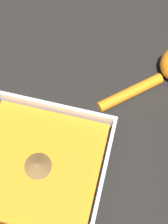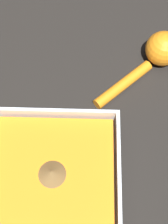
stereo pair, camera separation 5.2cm
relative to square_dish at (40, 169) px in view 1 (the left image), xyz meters
The scene contains 2 objects.
ground_plane 0.04m from the square_dish, ahead, with size 4.00×4.00×0.00m, color black.
square_dish is the anchor object (origin of this frame).
Camera 1 is at (-0.14, 0.11, 0.55)m, focal length 50.00 mm.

